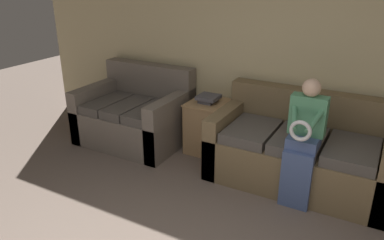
# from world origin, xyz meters

# --- Properties ---
(wall_back) EXTENTS (7.48, 0.06, 2.55)m
(wall_back) POSITION_xyz_m (0.00, 2.95, 1.27)
(wall_back) COLOR #C6B789
(wall_back) RESTS_ON ground_plane
(couch_main) EXTENTS (1.85, 0.96, 0.93)m
(couch_main) POSITION_xyz_m (0.26, 2.45, 0.34)
(couch_main) COLOR brown
(couch_main) RESTS_ON ground_plane
(couch_side) EXTENTS (1.33, 1.00, 0.98)m
(couch_side) POSITION_xyz_m (-1.91, 2.44, 0.34)
(couch_side) COLOR #70665B
(couch_side) RESTS_ON ground_plane
(child_left_seated) EXTENTS (0.34, 0.38, 1.23)m
(child_left_seated) POSITION_xyz_m (0.36, 2.05, 0.67)
(child_left_seated) COLOR #475B8E
(child_left_seated) RESTS_ON ground_plane
(side_shelf) EXTENTS (0.47, 0.54, 0.65)m
(side_shelf) POSITION_xyz_m (-0.93, 2.63, 0.33)
(side_shelf) COLOR #9E7A51
(side_shelf) RESTS_ON ground_plane
(book_stack) EXTENTS (0.25, 0.27, 0.09)m
(book_stack) POSITION_xyz_m (-0.93, 2.63, 0.69)
(book_stack) COLOR #4C4C56
(book_stack) RESTS_ON side_shelf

